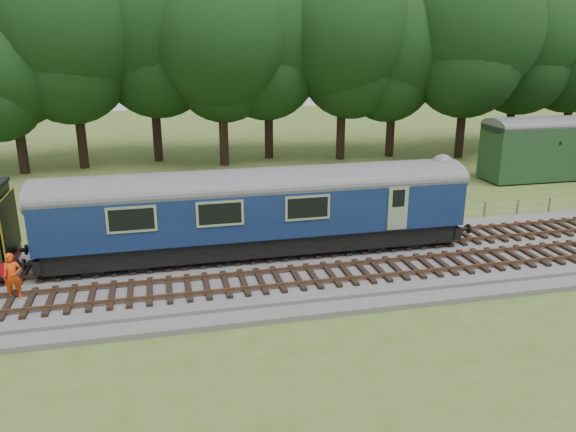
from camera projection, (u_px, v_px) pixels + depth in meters
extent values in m
plane|color=#485B21|center=(287.00, 271.00, 23.69)|extent=(120.00, 120.00, 0.00)
cube|color=#4C4C4F|center=(287.00, 268.00, 23.63)|extent=(70.00, 7.00, 0.35)
cube|color=brown|center=(284.00, 255.00, 24.17)|extent=(66.50, 0.07, 0.14)
cube|color=brown|center=(277.00, 244.00, 25.51)|extent=(66.50, 0.07, 0.14)
cube|color=brown|center=(301.00, 283.00, 21.39)|extent=(66.50, 0.07, 0.14)
cube|color=brown|center=(292.00, 269.00, 22.72)|extent=(66.50, 0.07, 0.14)
cube|color=black|center=(259.00, 239.00, 24.47)|extent=(17.46, 2.52, 0.85)
cube|color=#0E1E4B|center=(258.00, 207.00, 24.04)|extent=(18.00, 2.80, 2.05)
cube|color=gold|center=(449.00, 202.00, 26.10)|extent=(0.06, 2.74, 1.30)
cube|color=black|center=(387.00, 233.00, 25.82)|extent=(2.60, 2.00, 0.55)
cube|color=black|center=(117.00, 254.00, 23.23)|extent=(2.60, 2.00, 0.55)
cube|color=#A90D16|center=(11.00, 258.00, 22.30)|extent=(0.25, 2.60, 0.55)
cube|color=gold|center=(10.00, 224.00, 21.91)|extent=(0.06, 2.55, 2.30)
imported|color=#E63F0C|center=(13.00, 276.00, 20.17)|extent=(0.70, 0.52, 1.74)
cube|color=#1B3C22|center=(550.00, 157.00, 39.95)|extent=(4.01, 4.01, 2.65)
cube|color=black|center=(553.00, 137.00, 39.52)|extent=(4.42, 4.42, 0.21)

